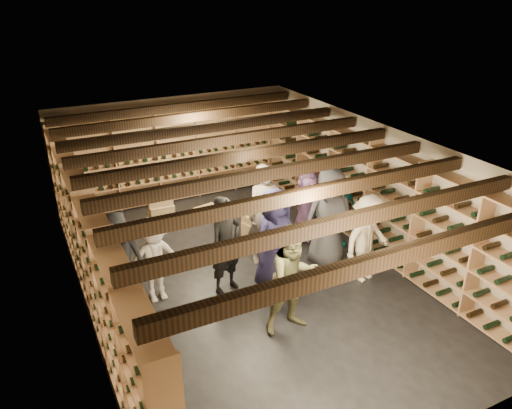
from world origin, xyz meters
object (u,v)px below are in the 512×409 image
object	(u,v)px
person_4	(336,210)
person_12	(329,219)
crate_stack_right	(256,221)
crate_loose	(207,211)
person_3	(368,239)
person_8	(322,193)
person_1	(226,245)
person_9	(155,260)
person_11	(308,208)
person_7	(266,215)
crate_stack_left	(161,212)
person_6	(275,239)
person_0	(119,261)
person_2	(294,279)

from	to	relation	value
person_4	person_12	xyz separation A→B (m)	(-0.54, -0.54, 0.18)
crate_stack_right	crate_loose	distance (m)	1.51
person_3	person_8	bearing A→B (deg)	65.27
person_1	person_9	bearing A→B (deg)	146.52
crate_stack_right	crate_loose	world-z (taller)	crate_stack_right
crate_loose	person_4	xyz separation A→B (m)	(1.73, -2.44, 0.68)
person_11	person_12	world-z (taller)	person_12
crate_loose	person_9	bearing A→B (deg)	-125.56
crate_stack_right	person_7	size ratio (longest dim) A/B	0.36
crate_loose	person_8	xyz separation A→B (m)	(1.93, -1.64, 0.68)
crate_stack_left	person_9	distance (m)	2.66
crate_loose	person_12	bearing A→B (deg)	-68.20
person_6	person_9	xyz separation A→B (m)	(-1.90, 0.49, -0.15)
crate_stack_left	person_6	bearing A→B (deg)	-70.08
person_12	crate_loose	bearing A→B (deg)	123.72
crate_loose	person_7	xyz separation A→B (m)	(0.26, -2.33, 0.85)
person_6	person_9	size ratio (longest dim) A/B	1.20
person_12	person_1	bearing A→B (deg)	-170.54
person_0	person_3	xyz separation A→B (m)	(3.95, -1.12, -0.02)
person_3	person_9	bearing A→B (deg)	150.18
crate_stack_right	person_2	size ratio (longest dim) A/B	0.40
person_2	person_3	world-z (taller)	person_2
person_6	person_9	world-z (taller)	person_6
person_2	person_12	world-z (taller)	person_12
person_1	person_8	xyz separation A→B (m)	(2.70, 1.25, -0.08)
crate_stack_right	person_9	world-z (taller)	person_9
person_1	person_4	bearing A→B (deg)	-10.48
person_1	person_7	distance (m)	1.17
person_6	person_7	size ratio (longest dim) A/B	0.95
person_3	person_8	xyz separation A→B (m)	(0.41, 2.01, -0.02)
crate_stack_right	person_11	size ratio (longest dim) A/B	0.44
crate_loose	person_9	size ratio (longest dim) A/B	0.34
person_8	person_9	xyz separation A→B (m)	(-3.82, -0.99, -0.03)
person_7	person_1	bearing A→B (deg)	-144.19
crate_loose	person_12	xyz separation A→B (m)	(1.19, -2.97, 0.86)
person_11	person_0	bearing A→B (deg)	-160.50
person_2	crate_loose	bearing A→B (deg)	87.26
person_9	person_0	bearing A→B (deg)	164.52
person_3	person_7	distance (m)	1.84
crate_stack_left	person_3	bearing A→B (deg)	-53.65
person_6	person_4	bearing A→B (deg)	6.82
person_9	person_4	bearing A→B (deg)	-1.90
crate_loose	person_4	bearing A→B (deg)	-54.64
person_1	person_9	xyz separation A→B (m)	(-1.12, 0.25, -0.11)
person_2	person_9	world-z (taller)	person_2
person_6	crate_stack_right	bearing A→B (deg)	58.20
person_6	person_12	xyz separation A→B (m)	(1.17, 0.15, 0.05)
person_2	person_9	xyz separation A→B (m)	(-1.59, 1.63, -0.12)
person_0	crate_stack_right	bearing A→B (deg)	37.73
person_0	person_2	distance (m)	2.75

